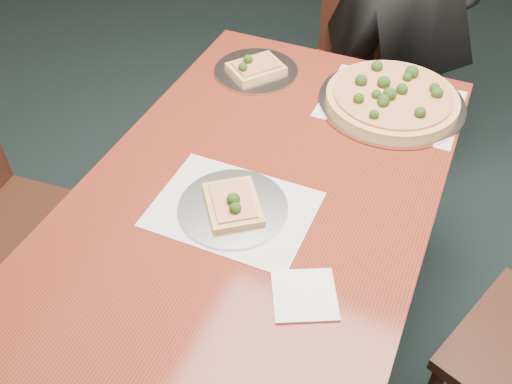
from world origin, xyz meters
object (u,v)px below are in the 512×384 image
at_px(chair_far, 351,63).
at_px(slice_plate_far, 256,69).
at_px(slice_plate_near, 233,206).
at_px(dining_table, 256,216).
at_px(pizza_pan, 392,98).

relative_size(chair_far, slice_plate_far, 3.25).
distance_m(slice_plate_near, slice_plate_far, 0.64).
bearing_deg(chair_far, slice_plate_far, -98.34).
height_order(chair_far, slice_plate_far, chair_far).
relative_size(dining_table, slice_plate_near, 5.36).
relative_size(dining_table, pizza_pan, 3.31).
height_order(pizza_pan, slice_plate_near, pizza_pan).
bearing_deg(slice_plate_near, dining_table, 71.36).
bearing_deg(slice_plate_far, chair_far, 71.38).
relative_size(chair_far, pizza_pan, 2.01).
distance_m(chair_far, pizza_pan, 0.68).
bearing_deg(dining_table, slice_plate_near, -108.64).
distance_m(dining_table, pizza_pan, 0.59).
bearing_deg(slice_plate_far, dining_table, -66.39).
relative_size(pizza_pan, slice_plate_far, 1.62).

